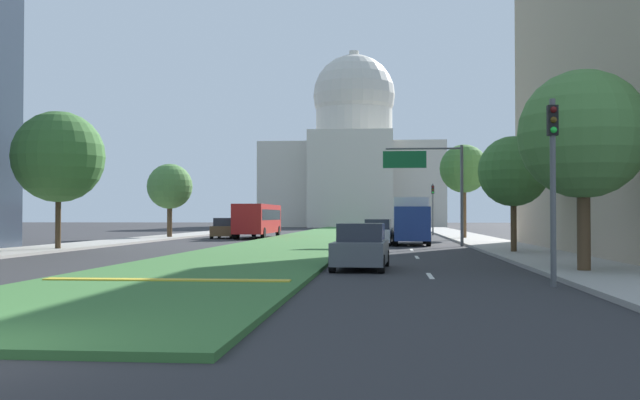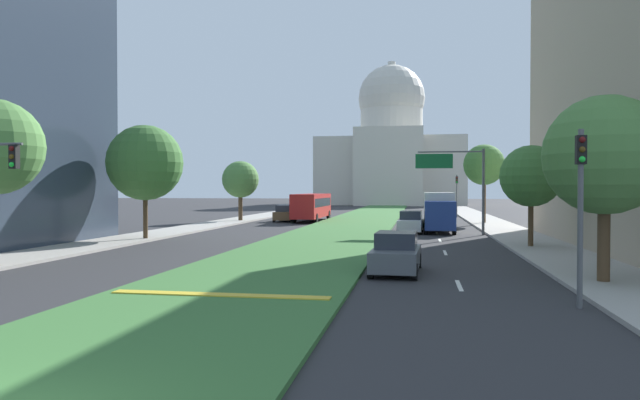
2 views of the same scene
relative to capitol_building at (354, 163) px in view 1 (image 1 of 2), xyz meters
name	(u,v)px [view 1 (image 1 of 2)]	position (x,y,z in m)	size (l,w,h in m)	color
ground_plane	(325,235)	(0.00, -62.81, -11.79)	(279.65, 279.65, 0.00)	#2B2B2D
grass_median	(319,236)	(0.00, -69.16, -11.72)	(7.81, 114.40, 0.14)	#386B33
median_curb_nose	(166,280)	(0.00, -115.76, -11.63)	(7.03, 0.50, 0.04)	gold
lane_dashes_right	(411,249)	(7.58, -92.60, -11.79)	(0.16, 44.22, 0.01)	silver
sidewalk_left	(156,238)	(-13.26, -75.52, -11.72)	(4.00, 114.40, 0.15)	#9E9991
sidewalk_right	(475,239)	(13.26, -75.52, -11.72)	(4.00, 114.40, 0.15)	#9E9991
capitol_building	(354,163)	(0.00, 0.00, 0.00)	(32.43, 28.32, 32.83)	beige
traffic_light_near_right	(553,167)	(10.76, -115.22, -8.48)	(0.28, 0.35, 5.20)	#515456
traffic_light_far_right	(433,202)	(10.76, -61.31, -8.48)	(0.28, 0.35, 5.20)	#515456
overhead_guide_sign	(433,174)	(9.10, -88.32, -7.17)	(5.15, 0.20, 6.50)	#515456
street_tree_right_near	(583,135)	(12.72, -110.80, -7.12)	(4.30, 4.30, 6.84)	#4C3823
street_tree_left_mid	(59,157)	(-12.01, -96.76, -6.56)	(5.08, 5.08, 7.78)	#4C3823
street_tree_right_mid	(513,172)	(12.59, -97.93, -7.58)	(3.59, 3.59, 6.02)	#4C3823
street_tree_left_far	(170,187)	(-12.55, -74.08, -7.31)	(3.90, 3.90, 6.46)	#4C3823
street_tree_right_far	(464,169)	(12.53, -74.31, -5.95)	(4.02, 4.02, 7.89)	#4C3823
sedan_lead_stopped	(361,248)	(5.23, -109.00, -11.00)	(2.09, 4.47, 1.68)	#4C5156
sedan_midblock	(378,233)	(5.56, -86.64, -10.98)	(2.13, 4.62, 1.73)	silver
sedan_distant	(225,229)	(-7.91, -73.05, -10.96)	(2.04, 4.26, 1.78)	brown
box_truck_delivery	(411,220)	(7.78, -85.99, -10.11)	(2.40, 6.40, 3.20)	navy
city_bus	(258,218)	(-5.23, -71.83, -10.02)	(2.62, 11.00, 2.95)	#B21E1E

